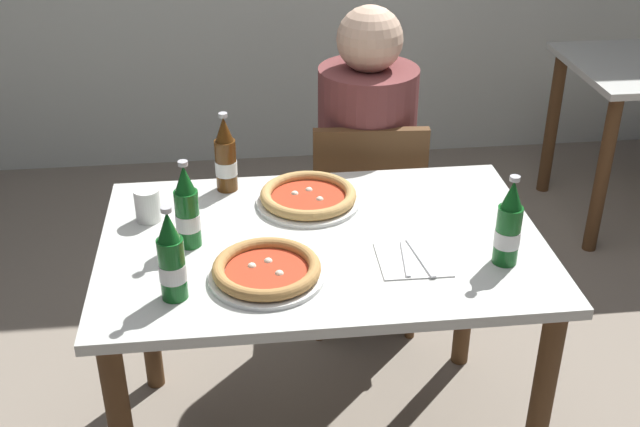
{
  "coord_description": "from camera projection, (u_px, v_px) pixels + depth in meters",
  "views": [
    {
      "loc": [
        -0.22,
        -1.85,
        1.86
      ],
      "look_at": [
        0.0,
        0.05,
        0.8
      ],
      "focal_mm": 44.74,
      "sensor_mm": 36.0,
      "label": 1
    }
  ],
  "objects": [
    {
      "name": "paper_cup",
      "position": [
        148.0,
        205.0,
        2.23
      ],
      "size": [
        0.07,
        0.07,
        0.09
      ],
      "primitive_type": "cylinder",
      "color": "white",
      "rests_on": "dining_table_main"
    },
    {
      "name": "beer_bottle_right",
      "position": [
        172.0,
        260.0,
        1.88
      ],
      "size": [
        0.07,
        0.07,
        0.25
      ],
      "color": "#14591E",
      "rests_on": "dining_table_main"
    },
    {
      "name": "pizza_margherita_near",
      "position": [
        267.0,
        270.0,
        1.99
      ],
      "size": [
        0.29,
        0.29,
        0.04
      ],
      "color": "white",
      "rests_on": "dining_table_main"
    },
    {
      "name": "napkin_with_cutlery",
      "position": [
        413.0,
        259.0,
        2.07
      ],
      "size": [
        0.18,
        0.19,
        0.01
      ],
      "color": "white",
      "rests_on": "dining_table_main"
    },
    {
      "name": "diner_seated",
      "position": [
        365.0,
        181.0,
        2.84
      ],
      "size": [
        0.34,
        0.34,
        1.21
      ],
      "color": "#2D3342",
      "rests_on": "ground_plane"
    },
    {
      "name": "pizza_marinara_far",
      "position": [
        308.0,
        197.0,
        2.33
      ],
      "size": [
        0.31,
        0.31,
        0.04
      ],
      "color": "white",
      "rests_on": "dining_table_main"
    },
    {
      "name": "dining_table_main",
      "position": [
        322.0,
        274.0,
        2.22
      ],
      "size": [
        1.2,
        0.8,
        0.75
      ],
      "color": "silver",
      "rests_on": "ground_plane"
    },
    {
      "name": "beer_bottle_left",
      "position": [
        226.0,
        158.0,
        2.37
      ],
      "size": [
        0.07,
        0.07,
        0.25
      ],
      "color": "#512D0F",
      "rests_on": "dining_table_main"
    },
    {
      "name": "beer_bottle_extra",
      "position": [
        187.0,
        211.0,
        2.09
      ],
      "size": [
        0.07,
        0.07,
        0.25
      ],
      "color": "#14591E",
      "rests_on": "dining_table_main"
    },
    {
      "name": "beer_bottle_center",
      "position": [
        509.0,
        227.0,
        2.01
      ],
      "size": [
        0.07,
        0.07,
        0.25
      ],
      "color": "#14591E",
      "rests_on": "dining_table_main"
    },
    {
      "name": "chair_behind_table",
      "position": [
        365.0,
        212.0,
        2.85
      ],
      "size": [
        0.43,
        0.43,
        0.85
      ],
      "rotation": [
        0.0,
        0.0,
        3.06
      ],
      "color": "brown",
      "rests_on": "ground_plane"
    }
  ]
}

